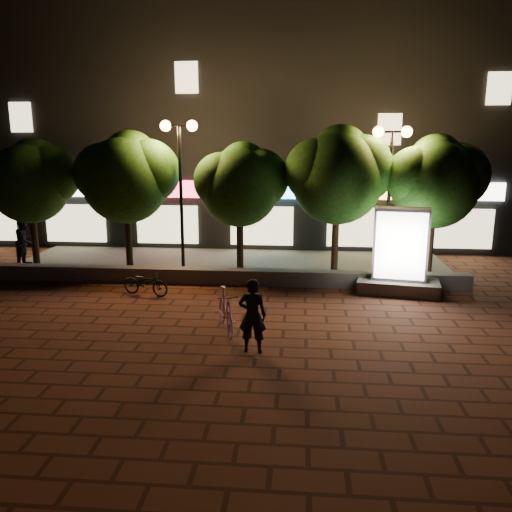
# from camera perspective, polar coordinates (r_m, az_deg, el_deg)

# --- Properties ---
(ground) EXTENTS (80.00, 80.00, 0.00)m
(ground) POSITION_cam_1_polar(r_m,az_deg,el_deg) (13.44, -6.57, -7.75)
(ground) COLOR #53291A
(ground) RESTS_ON ground
(retaining_wall) EXTENTS (16.00, 0.45, 0.50)m
(retaining_wall) POSITION_cam_1_polar(r_m,az_deg,el_deg) (17.11, -3.96, -2.24)
(retaining_wall) COLOR slate
(retaining_wall) RESTS_ON ground
(sidewalk) EXTENTS (16.00, 5.00, 0.08)m
(sidewalk) POSITION_cam_1_polar(r_m,az_deg,el_deg) (19.55, -2.83, -0.91)
(sidewalk) COLOR slate
(sidewalk) RESTS_ON ground
(building_block) EXTENTS (28.00, 8.12, 11.30)m
(building_block) POSITION_cam_1_polar(r_m,az_deg,el_deg) (25.42, -0.96, 13.61)
(building_block) COLOR black
(building_block) RESTS_ON ground
(tree_far_left) EXTENTS (3.36, 2.80, 4.63)m
(tree_far_left) POSITION_cam_1_polar(r_m,az_deg,el_deg) (20.21, -23.47, 7.85)
(tree_far_left) COLOR black
(tree_far_left) RESTS_ON sidewalk
(tree_left) EXTENTS (3.60, 3.00, 4.89)m
(tree_left) POSITION_cam_1_polar(r_m,az_deg,el_deg) (18.80, -13.97, 8.69)
(tree_left) COLOR black
(tree_left) RESTS_ON sidewalk
(tree_mid) EXTENTS (3.24, 2.70, 4.50)m
(tree_mid) POSITION_cam_1_polar(r_m,az_deg,el_deg) (17.94, -1.63, 8.14)
(tree_mid) COLOR black
(tree_mid) RESTS_ON sidewalk
(tree_right) EXTENTS (3.72, 3.10, 5.07)m
(tree_right) POSITION_cam_1_polar(r_m,az_deg,el_deg) (17.85, 9.10, 9.08)
(tree_right) COLOR black
(tree_right) RESTS_ON sidewalk
(tree_far_right) EXTENTS (3.48, 2.90, 4.76)m
(tree_far_right) POSITION_cam_1_polar(r_m,az_deg,el_deg) (18.37, 19.18, 8.02)
(tree_far_right) COLOR black
(tree_far_right) RESTS_ON sidewalk
(street_lamp_left) EXTENTS (1.26, 0.36, 5.18)m
(street_lamp_left) POSITION_cam_1_polar(r_m,az_deg,el_deg) (17.98, -8.36, 10.61)
(street_lamp_left) COLOR black
(street_lamp_left) RESTS_ON sidewalk
(street_lamp_right) EXTENTS (1.26, 0.36, 4.98)m
(street_lamp_right) POSITION_cam_1_polar(r_m,az_deg,el_deg) (17.76, 14.58, 9.87)
(street_lamp_right) COLOR black
(street_lamp_right) RESTS_ON sidewalk
(ad_kiosk) EXTENTS (2.61, 1.60, 2.65)m
(ad_kiosk) POSITION_cam_1_polar(r_m,az_deg,el_deg) (16.51, 15.48, -0.32)
(ad_kiosk) COLOR slate
(ad_kiosk) RESTS_ON ground
(scooter_pink) EXTENTS (1.05, 1.87, 1.08)m
(scooter_pink) POSITION_cam_1_polar(r_m,az_deg,el_deg) (12.91, -3.35, -6.00)
(scooter_pink) COLOR #CE86AC
(scooter_pink) RESTS_ON ground
(rider) EXTENTS (0.65, 0.44, 1.72)m
(rider) POSITION_cam_1_polar(r_m,az_deg,el_deg) (11.61, -0.40, -6.55)
(rider) COLOR black
(rider) RESTS_ON ground
(scooter_parked) EXTENTS (1.60, 0.89, 0.79)m
(scooter_parked) POSITION_cam_1_polar(r_m,az_deg,el_deg) (16.16, -12.03, -2.87)
(scooter_parked) COLOR black
(scooter_parked) RESTS_ON ground
(pedestrian) EXTENTS (0.70, 0.89, 1.80)m
(pedestrian) POSITION_cam_1_polar(r_m,az_deg,el_deg) (20.92, -24.02, 1.52)
(pedestrian) COLOR black
(pedestrian) RESTS_ON sidewalk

